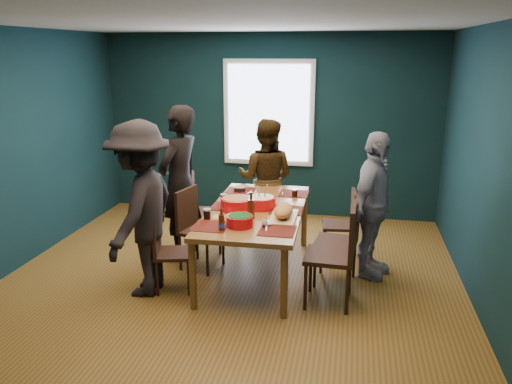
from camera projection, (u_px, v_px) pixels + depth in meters
room at (234, 154)px, 5.34m from camera, size 5.01×5.01×2.71m
dining_table at (256, 215)px, 5.50m from camera, size 1.05×2.04×0.77m
chair_left_far at (199, 206)px, 6.25m from camera, size 0.50×0.50×0.97m
chair_left_mid at (195, 222)px, 5.72m from camera, size 0.51×0.51×0.93m
chair_left_near at (166, 246)px, 5.18m from camera, size 0.45×0.45×0.83m
chair_right_far at (346, 219)px, 6.00m from camera, size 0.42×0.42×0.84m
chair_right_mid at (345, 235)px, 5.28m from camera, size 0.48×0.48×0.96m
chair_right_near at (340, 248)px, 4.83m from camera, size 0.48×0.48×1.03m
person_far_left at (180, 183)px, 5.93m from camera, size 0.60×0.77×1.84m
person_back at (266, 179)px, 6.63m from camera, size 0.82×0.66×1.60m
person_right at (373, 206)px, 5.42m from camera, size 0.70×1.03×1.63m
person_near_left at (141, 209)px, 5.02m from camera, size 0.69×1.18×1.80m
bowl_salad at (236, 204)px, 5.41m from camera, size 0.33×0.33×0.14m
bowl_dumpling at (261, 202)px, 5.48m from camera, size 0.31×0.31×0.29m
bowl_herbs at (240, 220)px, 4.91m from camera, size 0.27×0.27×0.12m
cutting_board at (283, 212)px, 5.15m from camera, size 0.31×0.65×0.14m
small_bowl at (240, 189)px, 6.13m from camera, size 0.14×0.14×0.06m
beer_bottle_a at (222, 223)px, 4.78m from camera, size 0.06×0.06×0.22m
beer_bottle_b at (251, 208)px, 5.13m from camera, size 0.07×0.07×0.28m
cola_glass_a at (207, 213)px, 5.12m from camera, size 0.08×0.08×0.11m
cola_glass_b at (284, 217)px, 5.04m from camera, size 0.07×0.07×0.09m
cola_glass_c at (295, 193)px, 5.90m from camera, size 0.07×0.07×0.09m
cola_glass_d at (224, 198)px, 5.67m from camera, size 0.08×0.08×0.10m
napkin_a at (287, 208)px, 5.50m from camera, size 0.15×0.15×0.00m
napkin_b at (219, 217)px, 5.20m from camera, size 0.13×0.13×0.00m
napkin_c at (273, 233)px, 4.74m from camera, size 0.19×0.19×0.00m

